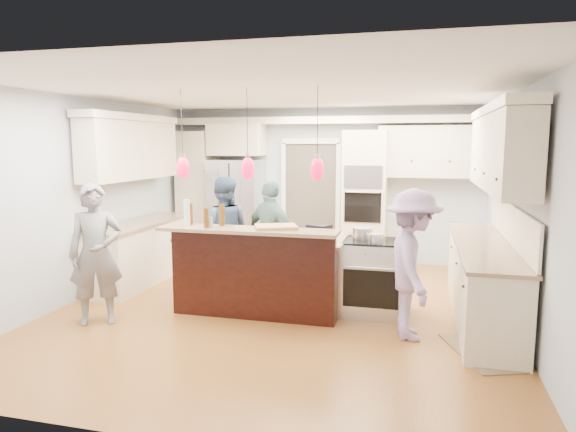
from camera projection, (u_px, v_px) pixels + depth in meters
The scene contains 23 objects.
ground_plane at pixel (281, 310), 6.48m from camera, with size 6.00×6.00×0.00m, color #A0692C.
room_shell at pixel (281, 165), 6.22m from camera, with size 5.54×6.04×2.72m.
refrigerator at pixel (237, 210), 9.27m from camera, with size 0.90×0.70×1.80m, color #B7B7BC.
oven_column at pixel (365, 199), 8.69m from camera, with size 0.72×0.69×2.30m.
back_upper_cabinets at pixel (281, 167), 9.08m from camera, with size 5.30×0.61×2.54m.
right_counter_run at pixel (488, 232), 6.02m from camera, with size 0.64×3.10×2.51m.
left_cabinets at pixel (138, 213), 7.70m from camera, with size 0.64×2.30×2.51m.
kitchen_island at pixel (264, 270), 6.54m from camera, with size 2.10×1.46×1.12m.
island_range at pixel (376, 278), 6.27m from camera, with size 0.82×0.71×0.92m.
pendant_lights at pixel (248, 168), 5.80m from camera, with size 1.75×0.15×1.03m.
person_bar_end at pixel (96, 254), 5.90m from camera, with size 0.60×0.39×1.64m, color slate.
person_far_left at pixel (223, 232), 7.45m from camera, with size 0.78×0.61×1.61m, color #324763.
person_far_right at pixel (271, 236), 7.28m from camera, with size 0.92×0.38×1.57m, color slate.
person_range_side at pixel (413, 264), 5.45m from camera, with size 1.04×0.60×1.61m, color #967FAA.
floor_rug at pixel (491, 352), 5.16m from camera, with size 0.70×1.02×0.01m, color #7C6244.
water_bottle at pixel (187, 213), 6.03m from camera, with size 0.07×0.07×0.31m, color silver.
beer_bottle_a at pixel (190, 214), 6.13m from camera, with size 0.06×0.06×0.26m, color #4F320E.
beer_bottle_b at pixel (206, 218), 5.86m from camera, with size 0.06×0.06×0.23m, color #4F320E.
beer_bottle_c at pixel (222, 215), 6.03m from camera, with size 0.06×0.06×0.26m, color #4F320E.
drink_can at pixel (210, 222), 5.95m from camera, with size 0.06×0.06×0.11m, color #B7B7BC.
cutting_board at pixel (276, 227), 5.86m from camera, with size 0.47×0.33×0.04m, color tan.
pot_large at pixel (363, 233), 6.28m from camera, with size 0.25×0.25×0.14m, color #B7B7BC.
pot_small at pixel (375, 238), 6.09m from camera, with size 0.21×0.21×0.10m, color #B7B7BC.
Camera 1 is at (1.64, -6.03, 2.08)m, focal length 32.00 mm.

